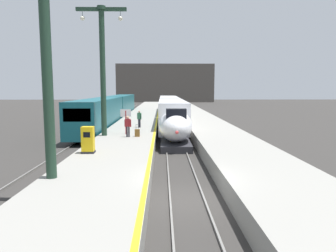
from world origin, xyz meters
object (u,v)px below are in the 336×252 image
(station_column_mid, at_px, (103,60))
(passenger_mid_platform, at_px, (139,118))
(departure_info_board, at_px, (126,117))
(regional_train_adjacent, at_px, (112,109))
(ticket_machine_yellow, at_px, (88,141))
(passenger_near_edge, at_px, (128,125))
(rolling_suitcase, at_px, (137,133))
(station_column_near, at_px, (45,38))
(highspeed_train_main, at_px, (171,111))

(station_column_mid, bearing_deg, passenger_mid_platform, 64.73)
(station_column_mid, xyz_separation_m, departure_info_board, (1.71, 0.75, -4.64))
(regional_train_adjacent, relative_size, station_column_mid, 3.54)
(ticket_machine_yellow, xyz_separation_m, departure_info_board, (1.36, 7.86, 0.77))
(passenger_near_edge, height_order, departure_info_board, departure_info_board)
(passenger_near_edge, relative_size, rolling_suitcase, 1.72)
(passenger_near_edge, bearing_deg, station_column_mid, 157.33)
(regional_train_adjacent, xyz_separation_m, rolling_suitcase, (4.99, -18.77, -0.77))
(ticket_machine_yellow, distance_m, departure_info_board, 8.01)
(station_column_near, xyz_separation_m, passenger_near_edge, (2.06, 11.48, -4.94))
(passenger_near_edge, distance_m, departure_info_board, 1.72)
(station_column_near, relative_size, station_column_mid, 0.96)
(station_column_near, xyz_separation_m, passenger_mid_platform, (2.52, 17.67, -4.94))
(regional_train_adjacent, height_order, departure_info_board, regional_train_adjacent)
(station_column_near, bearing_deg, rolling_suitcase, 76.54)
(highspeed_train_main, relative_size, station_column_near, 3.76)
(ticket_machine_yellow, bearing_deg, highspeed_train_main, 76.16)
(highspeed_train_main, distance_m, ticket_machine_yellow, 23.20)
(station_column_mid, relative_size, ticket_machine_yellow, 6.47)
(departure_info_board, bearing_deg, passenger_near_edge, -77.88)
(regional_train_adjacent, bearing_deg, highspeed_train_main, -18.08)
(ticket_machine_yellow, bearing_deg, station_column_mid, 92.82)
(passenger_near_edge, bearing_deg, ticket_machine_yellow, -105.26)
(regional_train_adjacent, relative_size, passenger_near_edge, 21.66)
(passenger_mid_platform, relative_size, departure_info_board, 0.80)
(highspeed_train_main, height_order, regional_train_adjacent, regional_train_adjacent)
(rolling_suitcase, distance_m, ticket_machine_yellow, 6.87)
(station_column_mid, height_order, ticket_machine_yellow, station_column_mid)
(highspeed_train_main, relative_size, rolling_suitcase, 38.07)
(departure_info_board, bearing_deg, station_column_mid, -156.30)
(regional_train_adjacent, bearing_deg, departure_info_board, -77.28)
(station_column_near, bearing_deg, regional_train_adjacent, 94.14)
(regional_train_adjacent, height_order, station_column_mid, station_column_mid)
(station_column_near, bearing_deg, highspeed_train_main, 78.00)
(station_column_near, bearing_deg, departure_info_board, 82.56)
(station_column_mid, bearing_deg, station_column_near, -90.00)
(station_column_mid, distance_m, ticket_machine_yellow, 8.93)
(highspeed_train_main, relative_size, passenger_mid_platform, 22.12)
(station_column_near, xyz_separation_m, rolling_suitcase, (2.79, 11.64, -5.63))
(regional_train_adjacent, bearing_deg, station_column_mid, -83.06)
(highspeed_train_main, height_order, ticket_machine_yellow, highspeed_train_main)
(passenger_mid_platform, xyz_separation_m, departure_info_board, (-0.81, -4.58, 0.52))
(ticket_machine_yellow, bearing_deg, rolling_suitcase, 69.17)
(highspeed_train_main, xyz_separation_m, departure_info_board, (-4.19, -14.67, 0.62))
(regional_train_adjacent, relative_size, rolling_suitcase, 37.27)
(highspeed_train_main, relative_size, regional_train_adjacent, 1.02)
(regional_train_adjacent, height_order, station_column_near, station_column_near)
(highspeed_train_main, relative_size, ticket_machine_yellow, 23.36)
(passenger_near_edge, distance_m, ticket_machine_yellow, 6.48)
(station_column_mid, height_order, rolling_suitcase, station_column_mid)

